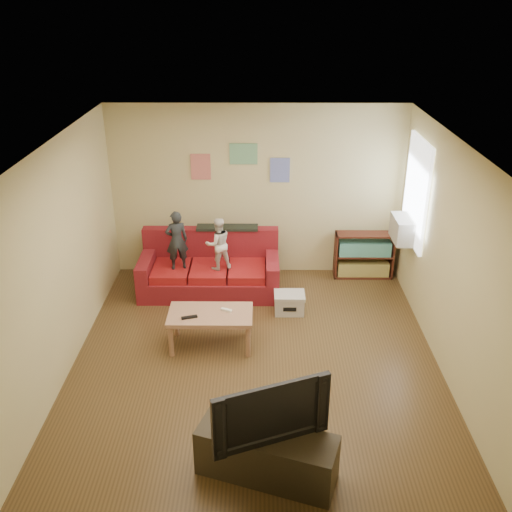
{
  "coord_description": "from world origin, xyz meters",
  "views": [
    {
      "loc": [
        0.05,
        -5.89,
        4.19
      ],
      "look_at": [
        0.0,
        0.8,
        1.05
      ],
      "focal_mm": 40.0,
      "sensor_mm": 36.0,
      "label": 1
    }
  ],
  "objects_px": {
    "sofa": "(210,271)",
    "tv_stand": "(267,455)",
    "coffee_table": "(210,318)",
    "child_a": "(177,240)",
    "television": "(267,407)",
    "bookshelf": "(364,257)",
    "child_b": "(218,244)",
    "file_box": "(289,303)"
  },
  "relations": [
    {
      "from": "sofa",
      "to": "bookshelf",
      "type": "distance_m",
      "value": 2.45
    },
    {
      "from": "child_a",
      "to": "child_b",
      "type": "relative_size",
      "value": 1.13
    },
    {
      "from": "coffee_table",
      "to": "television",
      "type": "distance_m",
      "value": 2.32
    },
    {
      "from": "coffee_table",
      "to": "tv_stand",
      "type": "height_order",
      "value": "tv_stand"
    },
    {
      "from": "sofa",
      "to": "bookshelf",
      "type": "relative_size",
      "value": 2.25
    },
    {
      "from": "sofa",
      "to": "tv_stand",
      "type": "relative_size",
      "value": 1.59
    },
    {
      "from": "sofa",
      "to": "file_box",
      "type": "height_order",
      "value": "sofa"
    },
    {
      "from": "child_b",
      "to": "bookshelf",
      "type": "relative_size",
      "value": 0.86
    },
    {
      "from": "file_box",
      "to": "tv_stand",
      "type": "distance_m",
      "value": 3.04
    },
    {
      "from": "coffee_table",
      "to": "tv_stand",
      "type": "relative_size",
      "value": 0.82
    },
    {
      "from": "child_b",
      "to": "television",
      "type": "height_order",
      "value": "child_b"
    },
    {
      "from": "sofa",
      "to": "bookshelf",
      "type": "xyz_separation_m",
      "value": [
        2.41,
        0.45,
        0.02
      ]
    },
    {
      "from": "sofa",
      "to": "child_a",
      "type": "relative_size",
      "value": 2.32
    },
    {
      "from": "child_a",
      "to": "tv_stand",
      "type": "relative_size",
      "value": 0.69
    },
    {
      "from": "child_a",
      "to": "tv_stand",
      "type": "bearing_deg",
      "value": 92.98
    },
    {
      "from": "tv_stand",
      "to": "television",
      "type": "xyz_separation_m",
      "value": [
        0.0,
        0.0,
        0.56
      ]
    },
    {
      "from": "child_a",
      "to": "television",
      "type": "relative_size",
      "value": 0.81
    },
    {
      "from": "sofa",
      "to": "television",
      "type": "height_order",
      "value": "television"
    },
    {
      "from": "file_box",
      "to": "television",
      "type": "height_order",
      "value": "television"
    },
    {
      "from": "child_a",
      "to": "coffee_table",
      "type": "bearing_deg",
      "value": 96.23
    },
    {
      "from": "child_b",
      "to": "bookshelf",
      "type": "distance_m",
      "value": 2.4
    },
    {
      "from": "coffee_table",
      "to": "tv_stand",
      "type": "bearing_deg",
      "value": -72.29
    },
    {
      "from": "child_b",
      "to": "bookshelf",
      "type": "bearing_deg",
      "value": 174.48
    },
    {
      "from": "sofa",
      "to": "file_box",
      "type": "xyz_separation_m",
      "value": [
        1.18,
        -0.7,
        -0.16
      ]
    },
    {
      "from": "child_a",
      "to": "bookshelf",
      "type": "bearing_deg",
      "value": 175.44
    },
    {
      "from": "child_a",
      "to": "coffee_table",
      "type": "distance_m",
      "value": 1.56
    },
    {
      "from": "tv_stand",
      "to": "television",
      "type": "relative_size",
      "value": 1.18
    },
    {
      "from": "bookshelf",
      "to": "tv_stand",
      "type": "relative_size",
      "value": 0.71
    },
    {
      "from": "child_a",
      "to": "file_box",
      "type": "relative_size",
      "value": 2.08
    },
    {
      "from": "child_a",
      "to": "television",
      "type": "distance_m",
      "value": 3.76
    },
    {
      "from": "sofa",
      "to": "television",
      "type": "xyz_separation_m",
      "value": [
        0.82,
        -3.71,
        0.5
      ]
    },
    {
      "from": "coffee_table",
      "to": "bookshelf",
      "type": "height_order",
      "value": "bookshelf"
    },
    {
      "from": "child_a",
      "to": "bookshelf",
      "type": "relative_size",
      "value": 0.97
    },
    {
      "from": "coffee_table",
      "to": "tv_stand",
      "type": "xyz_separation_m",
      "value": [
        0.69,
        -2.17,
        -0.17
      ]
    },
    {
      "from": "child_a",
      "to": "tv_stand",
      "type": "xyz_separation_m",
      "value": [
        1.28,
        -3.54,
        -0.64
      ]
    },
    {
      "from": "file_box",
      "to": "bookshelf",
      "type": "bearing_deg",
      "value": 43.01
    },
    {
      "from": "sofa",
      "to": "tv_stand",
      "type": "bearing_deg",
      "value": -77.48
    },
    {
      "from": "coffee_table",
      "to": "bookshelf",
      "type": "distance_m",
      "value": 3.02
    },
    {
      "from": "child_a",
      "to": "tv_stand",
      "type": "distance_m",
      "value": 3.82
    },
    {
      "from": "tv_stand",
      "to": "child_a",
      "type": "bearing_deg",
      "value": 128.41
    },
    {
      "from": "sofa",
      "to": "tv_stand",
      "type": "xyz_separation_m",
      "value": [
        0.82,
        -3.71,
        -0.06
      ]
    },
    {
      "from": "sofa",
      "to": "file_box",
      "type": "distance_m",
      "value": 1.38
    }
  ]
}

